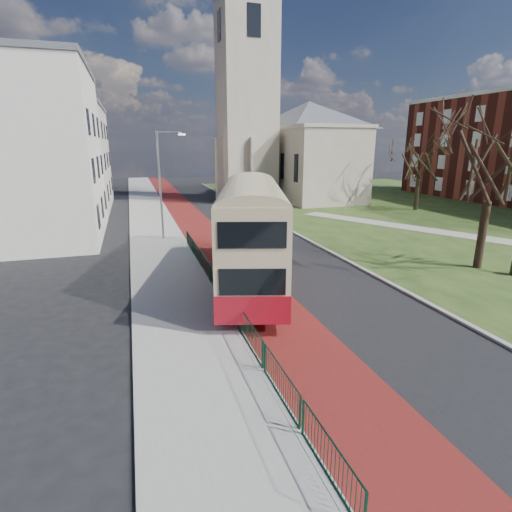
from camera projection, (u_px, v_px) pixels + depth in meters
name	position (u px, v px, depth m)	size (l,w,h in m)	color
ground	(318.00, 333.00, 15.70)	(160.00, 160.00, 0.00)	black
road_carriageway	(232.00, 230.00, 34.52)	(9.00, 120.00, 0.01)	black
bus_lane	(201.00, 232.00, 33.75)	(3.40, 120.00, 0.01)	#591414
pavement_west	(155.00, 234.00, 32.65)	(4.00, 120.00, 0.12)	gray
kerb_west	(180.00, 233.00, 33.22)	(0.25, 120.00, 0.13)	#999993
kerb_east	(275.00, 222.00, 37.65)	(0.25, 80.00, 0.13)	#999993
grass_green	(447.00, 213.00, 43.35)	(40.00, 80.00, 0.04)	#284017
footpath	(498.00, 240.00, 30.59)	(2.20, 36.00, 0.03)	#9E998C
pedestrian_railing	(222.00, 293.00, 18.38)	(0.07, 24.00, 1.12)	#0B3322
gothic_church	(281.00, 96.00, 50.69)	(16.38, 18.00, 40.00)	#A29483
street_block_near	(26.00, 153.00, 30.18)	(10.30, 14.30, 13.00)	silver
street_block_far	(60.00, 157.00, 45.09)	(10.30, 16.30, 11.50)	beige
streetlamp	(162.00, 180.00, 29.77)	(2.13, 0.18, 8.00)	gray
bus	(252.00, 229.00, 20.43)	(6.30, 12.80, 5.22)	maroon
winter_tree_near	(496.00, 145.00, 22.02)	(8.04, 8.04, 10.22)	black
winter_tree_far	(421.00, 155.00, 43.42)	(6.68, 6.68, 8.68)	#2F2717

